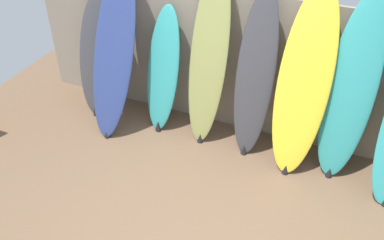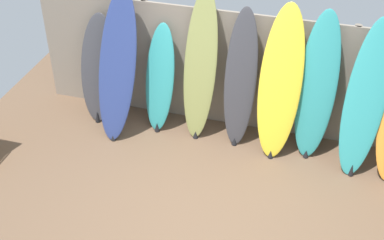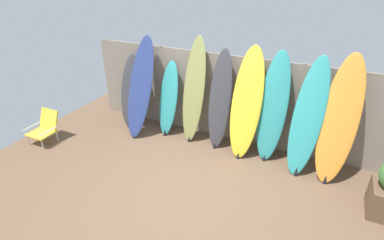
% 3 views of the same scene
% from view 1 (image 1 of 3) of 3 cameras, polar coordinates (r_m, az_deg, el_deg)
% --- Properties ---
extents(fence_back, '(6.08, 0.11, 1.80)m').
position_cam_1_polar(fence_back, '(5.19, 8.97, 6.79)').
color(fence_back, gray).
rests_on(fence_back, ground).
extents(surfboard_charcoal_0, '(0.61, 0.53, 1.62)m').
position_cam_1_polar(surfboard_charcoal_0, '(5.74, -12.55, 8.28)').
color(surfboard_charcoal_0, '#38383D').
rests_on(surfboard_charcoal_0, ground).
extents(surfboard_navy_1, '(0.59, 0.87, 2.07)m').
position_cam_1_polar(surfboard_navy_1, '(5.28, -10.42, 8.77)').
color(surfboard_navy_1, navy).
rests_on(surfboard_navy_1, ground).
extents(surfboard_teal_2, '(0.48, 0.52, 1.59)m').
position_cam_1_polar(surfboard_teal_2, '(5.32, -3.91, 6.51)').
color(surfboard_teal_2, teal).
rests_on(surfboard_teal_2, ground).
extents(surfboard_olive_3, '(0.51, 0.55, 2.14)m').
position_cam_1_polar(surfboard_olive_3, '(4.98, 2.18, 8.05)').
color(surfboard_olive_3, olive).
rests_on(surfboard_olive_3, ground).
extents(surfboard_charcoal_4, '(0.44, 0.45, 1.97)m').
position_cam_1_polar(surfboard_charcoal_4, '(4.85, 8.39, 5.64)').
color(surfboard_charcoal_4, '#38383D').
rests_on(surfboard_charcoal_4, ground).
extents(surfboard_yellow_5, '(0.57, 0.65, 2.09)m').
position_cam_1_polar(surfboard_yellow_5, '(4.69, 14.64, 4.50)').
color(surfboard_yellow_5, yellow).
rests_on(surfboard_yellow_5, ground).
extents(surfboard_teal_6, '(0.52, 0.50, 2.05)m').
position_cam_1_polar(surfboard_teal_6, '(4.75, 20.31, 3.44)').
color(surfboard_teal_6, teal).
rests_on(surfboard_teal_6, ground).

